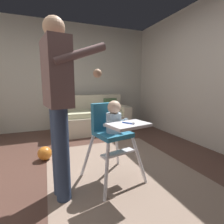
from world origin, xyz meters
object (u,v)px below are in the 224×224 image
toy_ball (45,153)px  wall_clock (47,47)px  couch (92,117)px  adult_standing (58,101)px  high_chair (113,126)px

toy_ball → wall_clock: wall_clock is taller
couch → wall_clock: bearing=-117.8°
adult_standing → wall_clock: 2.91m
adult_standing → toy_ball: 1.30m
high_chair → adult_standing: (-0.58, -0.09, 0.32)m
couch → wall_clock: 1.94m
wall_clock → high_chair: bearing=-77.3°
couch → toy_ball: 1.70m
high_chair → adult_standing: 0.67m
toy_ball → wall_clock: bearing=84.7°
toy_ball → high_chair: bearing=-48.6°
adult_standing → couch: bearing=58.8°
wall_clock → toy_ball: bearing=-95.3°
couch → high_chair: 2.20m
adult_standing → wall_clock: (-0.01, 2.73, 1.01)m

